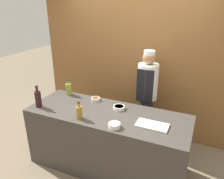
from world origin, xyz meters
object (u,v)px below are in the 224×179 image
at_px(sauce_bowl_orange, 119,107).
at_px(bottle_vinegar, 79,112).
at_px(sauce_bowl_brown, 96,99).
at_px(bottle_wine, 38,99).
at_px(bottle_oil, 69,89).
at_px(chef_center, 147,96).
at_px(cutting_board, 152,125).
at_px(sauce_bowl_white, 114,125).

height_order(sauce_bowl_orange, bottle_vinegar, bottle_vinegar).
bearing_deg(sauce_bowl_brown, bottle_wine, -140.97).
bearing_deg(bottle_oil, sauce_bowl_orange, -8.52).
xyz_separation_m(bottle_wine, chef_center, (1.30, 1.02, -0.14)).
distance_m(cutting_board, chef_center, 0.92).
bearing_deg(bottle_oil, bottle_vinegar, -46.16).
height_order(sauce_bowl_orange, bottle_oil, bottle_oil).
relative_size(sauce_bowl_orange, cutting_board, 0.42).
bearing_deg(chef_center, bottle_vinegar, -118.75).
bearing_deg(chef_center, bottle_wine, -141.83).
height_order(sauce_bowl_orange, sauce_bowl_brown, sauce_bowl_orange).
distance_m(sauce_bowl_white, sauce_bowl_brown, 0.82).
bearing_deg(bottle_oil, bottle_wine, -105.17).
distance_m(sauce_bowl_orange, sauce_bowl_brown, 0.45).
height_order(bottle_oil, bottle_vinegar, bottle_oil).
relative_size(bottle_oil, bottle_vinegar, 1.08).
height_order(sauce_bowl_orange, chef_center, chef_center).
xyz_separation_m(sauce_bowl_white, bottle_wine, (-1.21, 0.07, 0.09)).
bearing_deg(cutting_board, bottle_wine, -174.67).
xyz_separation_m(sauce_bowl_white, sauce_bowl_orange, (-0.13, 0.46, -0.01)).
bearing_deg(bottle_vinegar, sauce_bowl_orange, 50.81).
xyz_separation_m(sauce_bowl_orange, sauce_bowl_brown, (-0.44, 0.12, -0.00)).
bearing_deg(chef_center, sauce_bowl_white, -94.77).
distance_m(bottle_oil, chef_center, 1.26).
relative_size(cutting_board, bottle_oil, 1.54).
xyz_separation_m(sauce_bowl_orange, bottle_vinegar, (-0.37, -0.45, 0.07)).
height_order(sauce_bowl_orange, cutting_board, sauce_bowl_orange).
bearing_deg(bottle_vinegar, sauce_bowl_brown, 97.02).
xyz_separation_m(sauce_bowl_brown, bottle_oil, (-0.49, 0.02, 0.08)).
bearing_deg(sauce_bowl_orange, sauce_bowl_white, -74.07).
xyz_separation_m(sauce_bowl_orange, bottle_oil, (-0.93, 0.14, 0.07)).
bearing_deg(sauce_bowl_brown, cutting_board, -20.73).
relative_size(bottle_vinegar, chef_center, 0.14).
distance_m(bottle_wine, bottle_vinegar, 0.71).
xyz_separation_m(sauce_bowl_brown, chef_center, (0.66, 0.50, -0.03)).
distance_m(sauce_bowl_brown, bottle_vinegar, 0.58).
xyz_separation_m(sauce_bowl_brown, cutting_board, (0.97, -0.37, -0.01)).
xyz_separation_m(sauce_bowl_orange, cutting_board, (0.54, -0.25, -0.02)).
relative_size(sauce_bowl_white, bottle_oil, 0.57).
distance_m(sauce_bowl_brown, chef_center, 0.83).
distance_m(cutting_board, bottle_vinegar, 0.93).
xyz_separation_m(cutting_board, chef_center, (-0.31, 0.87, -0.02)).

